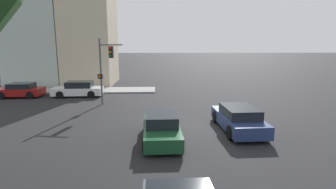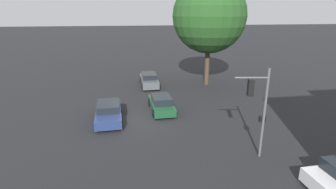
% 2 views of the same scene
% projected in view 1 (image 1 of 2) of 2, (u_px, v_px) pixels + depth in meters
% --- Properties ---
extents(ground_plane, '(300.00, 300.00, 0.00)m').
position_uv_depth(ground_plane, '(202.00, 129.00, 14.82)').
color(ground_plane, black).
extents(rowhouse_backdrop, '(7.94, 11.93, 12.45)m').
position_uv_depth(rowhouse_backdrop, '(63.00, 33.00, 31.36)').
color(rowhouse_backdrop, beige).
rests_on(rowhouse_backdrop, ground_plane).
extents(traffic_signal, '(0.50, 1.99, 5.20)m').
position_uv_depth(traffic_signal, '(105.00, 63.00, 20.29)').
color(traffic_signal, '#515456').
rests_on(traffic_signal, ground_plane).
extents(crossing_car_0, '(4.76, 2.11, 1.37)m').
position_uv_depth(crossing_car_0, '(238.00, 119.00, 14.49)').
color(crossing_car_0, navy).
rests_on(crossing_car_0, ground_plane).
extents(crossing_car_2, '(4.36, 1.91, 1.34)m').
position_uv_depth(crossing_car_2, '(162.00, 128.00, 13.00)').
color(crossing_car_2, '#194728').
rests_on(crossing_car_2, ground_plane).
extents(parked_car_0, '(1.95, 4.46, 1.40)m').
position_uv_depth(parked_car_0, '(78.00, 89.00, 24.13)').
color(parked_car_0, silver).
rests_on(parked_car_0, ground_plane).
extents(parked_car_1, '(2.09, 3.95, 1.29)m').
position_uv_depth(parked_car_1, '(20.00, 90.00, 23.83)').
color(parked_car_1, maroon).
rests_on(parked_car_1, ground_plane).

